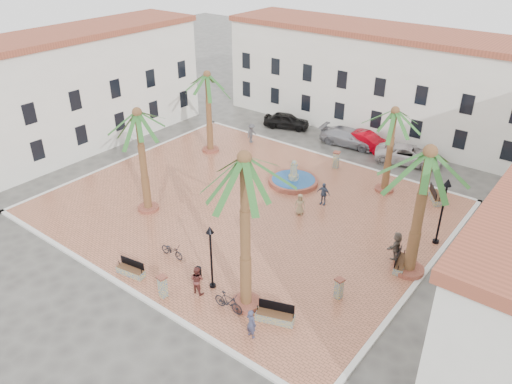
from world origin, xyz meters
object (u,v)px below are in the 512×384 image
(cyclist_a, at_px, (251,323))
(pedestrian_north, at_px, (252,133))
(lamppost_s, at_px, (211,247))
(car_red, at_px, (367,141))
(bicycle_a, at_px, (172,250))
(cyclist_b, at_px, (197,280))
(palm_e, at_px, (427,168))
(bollard_n, at_px, (336,160))
(palm_s, at_px, (245,176))
(palm_nw, at_px, (207,84))
(bollard_e, at_px, (339,288))
(bicycle_b, at_px, (228,302))
(litter_bin, at_px, (198,273))
(palm_ne, at_px, (394,121))
(bench_ne, at_px, (435,197))
(car_white, at_px, (409,155))
(pedestrian_fountain_b, at_px, (323,194))
(bench_s, at_px, (131,271))
(car_black, at_px, (286,120))
(pedestrian_fountain_a, at_px, (300,204))
(fountain, at_px, (293,180))
(bench_e, at_px, (401,264))
(pedestrian_east, at_px, (396,245))
(bollard_se, at_px, (163,286))
(car_silver, at_px, (349,137))

(cyclist_a, bearing_deg, pedestrian_north, -43.33)
(lamppost_s, distance_m, car_red, 22.94)
(bicycle_a, height_order, cyclist_b, cyclist_b)
(palm_e, relative_size, bollard_n, 5.57)
(palm_s, distance_m, cyclist_b, 7.39)
(palm_nw, distance_m, bollard_e, 21.86)
(palm_s, height_order, bicycle_a, palm_s)
(palm_s, relative_size, palm_e, 1.12)
(cyclist_a, xyz_separation_m, bicycle_b, (-2.09, 0.73, -0.28))
(litter_bin, bearing_deg, palm_ne, 76.89)
(palm_nw, bearing_deg, bench_ne, 10.32)
(bollard_e, xyz_separation_m, car_white, (-3.99, 18.74, -0.04))
(palm_s, xyz_separation_m, palm_ne, (0.24, 16.28, -2.13))
(bollard_n, relative_size, cyclist_a, 0.87)
(bicycle_a, relative_size, pedestrian_fountain_b, 1.02)
(palm_s, distance_m, cyclist_a, 7.21)
(bench_s, bearing_deg, palm_s, 7.54)
(palm_nw, distance_m, cyclist_b, 19.70)
(car_black, bearing_deg, pedestrian_fountain_a, -162.26)
(palm_nw, bearing_deg, fountain, -4.03)
(bicycle_b, bearing_deg, pedestrian_fountain_b, 6.42)
(palm_e, height_order, pedestrian_north, palm_e)
(palm_nw, bearing_deg, bicycle_b, -44.93)
(fountain, height_order, bench_e, fountain)
(bollard_n, height_order, cyclist_b, cyclist_b)
(litter_bin, bearing_deg, bicycle_a, 169.16)
(pedestrian_fountain_a, relative_size, pedestrian_east, 0.86)
(bollard_n, distance_m, cyclist_a, 20.00)
(car_red, bearing_deg, bollard_n, -177.97)
(car_red, bearing_deg, palm_e, -143.03)
(cyclist_b, relative_size, pedestrian_fountain_a, 1.09)
(palm_s, relative_size, pedestrian_east, 4.99)
(palm_e, height_order, cyclist_a, palm_e)
(bench_ne, height_order, pedestrian_fountain_a, pedestrian_fountain_a)
(bench_s, distance_m, bollard_se, 2.91)
(car_black, bearing_deg, bollard_n, -141.56)
(bollard_e, distance_m, cyclist_a, 5.46)
(cyclist_a, bearing_deg, bicycle_a, -7.45)
(bollard_se, distance_m, pedestrian_fountain_b, 13.96)
(bollard_e, bearing_deg, car_silver, 117.21)
(cyclist_b, distance_m, car_silver, 23.62)
(pedestrian_fountain_b, bearing_deg, pedestrian_fountain_a, -106.21)
(fountain, relative_size, bench_ne, 1.97)
(bollard_se, height_order, litter_bin, bollard_se)
(bollard_se, height_order, bicycle_a, bollard_se)
(pedestrian_fountain_a, bearing_deg, cyclist_b, -114.56)
(fountain, xyz_separation_m, bench_ne, (9.61, 4.08, 0.02))
(pedestrian_east, distance_m, car_white, 14.34)
(cyclist_a, bearing_deg, palm_s, -36.47)
(palm_nw, distance_m, bicycle_a, 16.70)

